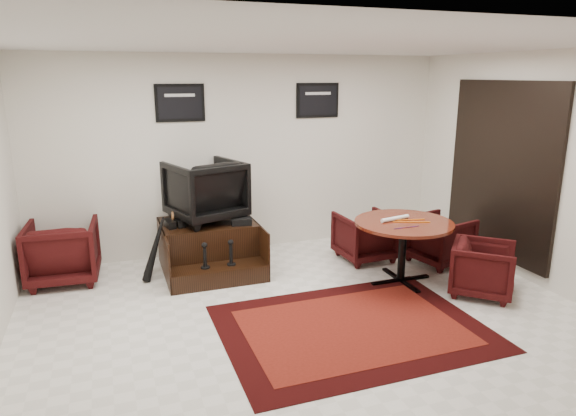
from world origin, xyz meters
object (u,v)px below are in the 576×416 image
object	(u,v)px
meeting_table	(403,229)
shine_podium	(210,248)
armchair_side	(62,249)
table_chair_corner	(483,266)
shine_chair	(205,188)
table_chair_back	(365,234)
table_chair_window	(440,237)

from	to	relation	value
meeting_table	shine_podium	bearing A→B (deg)	150.08
shine_podium	armchair_side	xyz separation A→B (m)	(-1.80, 0.19, 0.13)
shine_podium	table_chair_corner	distance (m)	3.43
shine_chair	table_chair_back	distance (m)	2.29
armchair_side	table_chair_back	size ratio (longest dim) A/B	1.15
table_chair_back	table_chair_corner	bearing A→B (deg)	113.19
armchair_side	table_chair_window	world-z (taller)	armchair_side
table_chair_window	table_chair_corner	xyz separation A→B (m)	(-0.16, -1.06, -0.02)
shine_podium	armchair_side	size ratio (longest dim) A/B	1.50
meeting_table	armchair_side	bearing A→B (deg)	160.10
table_chair_back	table_chair_window	world-z (taller)	table_chair_back
armchair_side	table_chair_corner	bearing A→B (deg)	159.53
table_chair_back	table_chair_window	distance (m)	1.01
meeting_table	table_chair_back	bearing A→B (deg)	93.09
shine_podium	table_chair_window	world-z (taller)	table_chair_window
shine_podium	table_chair_back	xyz separation A→B (m)	(2.12, -0.37, 0.08)
armchair_side	table_chair_window	size ratio (longest dim) A/B	1.16
table_chair_window	table_chair_corner	world-z (taller)	table_chair_window
table_chair_back	table_chair_window	size ratio (longest dim) A/B	1.01
shine_podium	table_chair_back	distance (m)	2.15
table_chair_back	table_chair_window	bearing A→B (deg)	149.82
shine_podium	table_chair_corner	size ratio (longest dim) A/B	1.81
shine_chair	table_chair_back	bearing A→B (deg)	148.98
armchair_side	table_chair_window	bearing A→B (deg)	171.66
table_chair_window	armchair_side	bearing A→B (deg)	64.40
shine_chair	table_chair_corner	world-z (taller)	shine_chair
shine_podium	table_chair_back	world-z (taller)	table_chair_back
table_chair_back	shine_podium	bearing A→B (deg)	-12.23
meeting_table	table_chair_window	world-z (taller)	meeting_table
armchair_side	table_chair_corner	xyz separation A→B (m)	(4.65, -2.09, -0.07)
shine_podium	table_chair_corner	bearing A→B (deg)	-33.66
table_chair_back	armchair_side	bearing A→B (deg)	-10.49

